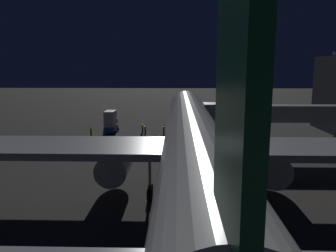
% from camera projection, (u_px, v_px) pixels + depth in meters
% --- Properties ---
extents(ground_plane, '(320.00, 320.00, 0.00)m').
position_uv_depth(ground_plane, '(189.00, 169.00, 42.38)').
color(ground_plane, '#383533').
extents(airliner_at_gate, '(49.51, 61.71, 18.22)m').
position_uv_depth(airliner_at_gate, '(192.00, 140.00, 33.18)').
color(airliner_at_gate, silver).
rests_on(airliner_at_gate, ground_plane).
extents(jet_bridge, '(21.32, 3.40, 7.31)m').
position_uv_depth(jet_bridge, '(262.00, 113.00, 50.99)').
color(jet_bridge, '#9E9E99').
rests_on(jet_bridge, ground_plane).
extents(catering_truck, '(2.36, 4.85, 4.40)m').
position_uv_depth(catering_truck, '(111.00, 122.00, 65.24)').
color(catering_truck, '#234C9E').
rests_on(catering_truck, ground_plane).
extents(ground_crew_near_nose_gear, '(0.40, 0.40, 1.81)m').
position_uv_depth(ground_crew_near_nose_gear, '(173.00, 128.00, 65.18)').
color(ground_crew_near_nose_gear, black).
rests_on(ground_crew_near_nose_gear, ground_plane).
extents(ground_crew_by_belt_loader, '(0.40, 0.40, 1.73)m').
position_uv_depth(ground_crew_by_belt_loader, '(145.00, 129.00, 64.40)').
color(ground_crew_by_belt_loader, black).
rests_on(ground_crew_by_belt_loader, ground_plane).
extents(ground_crew_marshaller_fwd, '(0.40, 0.40, 1.68)m').
position_uv_depth(ground_crew_marshaller_fwd, '(164.00, 129.00, 64.49)').
color(ground_crew_marshaller_fwd, black).
rests_on(ground_crew_marshaller_fwd, ground_plane).
extents(ground_crew_by_tug, '(0.40, 0.40, 1.83)m').
position_uv_depth(ground_crew_by_tug, '(143.00, 127.00, 65.96)').
color(ground_crew_by_tug, black).
rests_on(ground_crew_by_tug, ground_plane).
extents(ground_crew_walking_aft, '(0.40, 0.40, 1.88)m').
position_uv_depth(ground_crew_walking_aft, '(91.00, 131.00, 61.80)').
color(ground_crew_walking_aft, black).
rests_on(ground_crew_walking_aft, ground_plane).
extents(traffic_cone_nose_port, '(0.36, 0.36, 0.55)m').
position_uv_depth(traffic_cone_nose_port, '(197.00, 134.00, 63.45)').
color(traffic_cone_nose_port, orange).
rests_on(traffic_cone_nose_port, ground_plane).
extents(traffic_cone_nose_starboard, '(0.36, 0.36, 0.55)m').
position_uv_depth(traffic_cone_nose_starboard, '(174.00, 133.00, 63.57)').
color(traffic_cone_nose_starboard, orange).
rests_on(traffic_cone_nose_starboard, ground_plane).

